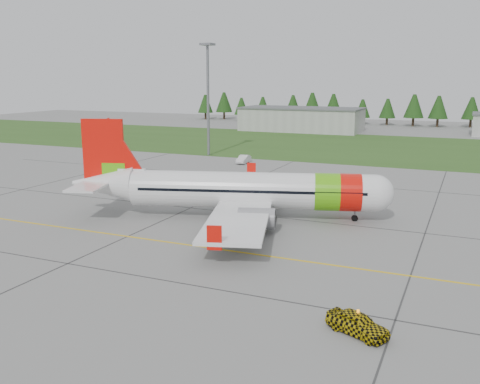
% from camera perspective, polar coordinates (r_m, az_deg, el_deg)
% --- Properties ---
extents(ground, '(320.00, 320.00, 0.00)m').
position_cam_1_polar(ground, '(36.71, 0.30, -10.82)').
color(ground, gray).
rests_on(ground, ground).
extents(aircraft, '(32.62, 30.84, 10.15)m').
position_cam_1_polar(aircraft, '(55.02, 0.41, 0.17)').
color(aircraft, white).
rests_on(aircraft, ground).
extents(follow_me_car, '(1.81, 1.92, 3.79)m').
position_cam_1_polar(follow_me_car, '(31.41, 12.53, -11.46)').
color(follow_me_car, gold).
rests_on(follow_me_car, ground).
extents(service_van, '(1.56, 1.48, 4.20)m').
position_cam_1_polar(service_van, '(91.00, 0.38, 4.40)').
color(service_van, silver).
rests_on(service_van, ground).
extents(grass_strip, '(320.00, 50.00, 0.03)m').
position_cam_1_polar(grass_strip, '(114.74, 16.79, 4.44)').
color(grass_strip, '#30561E').
rests_on(grass_strip, ground).
extents(taxi_guideline, '(120.00, 0.25, 0.02)m').
position_cam_1_polar(taxi_guideline, '(43.69, 4.49, -7.03)').
color(taxi_guideline, gold).
rests_on(taxi_guideline, ground).
extents(hangar_west, '(32.00, 14.00, 6.00)m').
position_cam_1_polar(hangar_west, '(148.01, 6.56, 7.65)').
color(hangar_west, '#A8A8A3').
rests_on(hangar_west, ground).
extents(floodlight_mast, '(0.50, 0.50, 20.00)m').
position_cam_1_polar(floodlight_mast, '(100.04, -3.43, 9.62)').
color(floodlight_mast, slate).
rests_on(floodlight_mast, ground).
extents(treeline, '(160.00, 8.00, 10.00)m').
position_cam_1_polar(treeline, '(169.84, 19.27, 8.30)').
color(treeline, '#1C3F14').
rests_on(treeline, ground).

